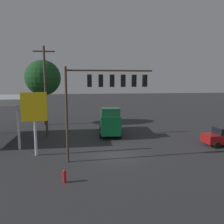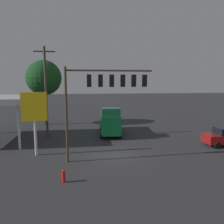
{
  "view_description": "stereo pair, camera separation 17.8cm",
  "coord_description": "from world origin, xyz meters",
  "px_view_note": "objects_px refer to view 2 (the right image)",
  "views": [
    {
      "loc": [
        2.99,
        19.0,
        6.66
      ],
      "look_at": [
        0.0,
        -2.0,
        3.68
      ],
      "focal_mm": 35.0,
      "sensor_mm": 36.0,
      "label": 1
    },
    {
      "loc": [
        2.81,
        19.03,
        6.66
      ],
      "look_at": [
        0.0,
        -2.0,
        3.68
      ],
      "focal_mm": 35.0,
      "sensor_mm": 36.0,
      "label": 2
    }
  ],
  "objects_px": {
    "utility_pole": "(46,91)",
    "street_tree": "(44,78)",
    "fire_hydrant": "(64,176)",
    "price_sign": "(34,110)",
    "delivery_truck": "(110,121)",
    "traffic_signal_assembly": "(104,88)"
  },
  "relations": [
    {
      "from": "delivery_truck",
      "to": "street_tree",
      "type": "xyz_separation_m",
      "value": [
        9.18,
        -7.41,
        5.49
      ]
    },
    {
      "from": "fire_hydrant",
      "to": "price_sign",
      "type": "bearing_deg",
      "value": -63.41
    },
    {
      "from": "traffic_signal_assembly",
      "to": "utility_pole",
      "type": "bearing_deg",
      "value": -54.23
    },
    {
      "from": "price_sign",
      "to": "delivery_truck",
      "type": "height_order",
      "value": "price_sign"
    },
    {
      "from": "traffic_signal_assembly",
      "to": "price_sign",
      "type": "relative_size",
      "value": 1.37
    },
    {
      "from": "price_sign",
      "to": "utility_pole",
      "type": "bearing_deg",
      "value": -90.7
    },
    {
      "from": "traffic_signal_assembly",
      "to": "delivery_truck",
      "type": "distance_m",
      "value": 10.33
    },
    {
      "from": "street_tree",
      "to": "fire_hydrant",
      "type": "height_order",
      "value": "street_tree"
    },
    {
      "from": "utility_pole",
      "to": "street_tree",
      "type": "bearing_deg",
      "value": -79.3
    },
    {
      "from": "traffic_signal_assembly",
      "to": "delivery_truck",
      "type": "relative_size",
      "value": 1.13
    },
    {
      "from": "fire_hydrant",
      "to": "traffic_signal_assembly",
      "type": "bearing_deg",
      "value": -128.97
    },
    {
      "from": "delivery_truck",
      "to": "fire_hydrant",
      "type": "distance_m",
      "value": 13.87
    },
    {
      "from": "street_tree",
      "to": "fire_hydrant",
      "type": "bearing_deg",
      "value": 102.29
    },
    {
      "from": "delivery_truck",
      "to": "street_tree",
      "type": "relative_size",
      "value": 0.71
    },
    {
      "from": "traffic_signal_assembly",
      "to": "utility_pole",
      "type": "xyz_separation_m",
      "value": [
        5.92,
        -8.22,
        -0.51
      ]
    },
    {
      "from": "delivery_truck",
      "to": "street_tree",
      "type": "height_order",
      "value": "street_tree"
    },
    {
      "from": "utility_pole",
      "to": "fire_hydrant",
      "type": "bearing_deg",
      "value": 103.38
    },
    {
      "from": "price_sign",
      "to": "fire_hydrant",
      "type": "xyz_separation_m",
      "value": [
        -2.93,
        5.85,
        -3.71
      ]
    },
    {
      "from": "price_sign",
      "to": "street_tree",
      "type": "height_order",
      "value": "street_tree"
    },
    {
      "from": "utility_pole",
      "to": "fire_hydrant",
      "type": "distance_m",
      "value": 13.37
    },
    {
      "from": "delivery_truck",
      "to": "fire_hydrant",
      "type": "height_order",
      "value": "delivery_truck"
    },
    {
      "from": "utility_pole",
      "to": "fire_hydrant",
      "type": "xyz_separation_m",
      "value": [
        -2.86,
        12.0,
        -5.15
      ]
    }
  ]
}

